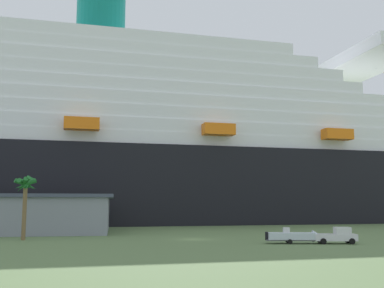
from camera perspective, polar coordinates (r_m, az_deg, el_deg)
ground_plane at (r=101.12m, az=-2.72°, el=-10.36°), size 600.00×600.00×0.00m
cruise_ship at (r=133.25m, az=-0.70°, el=-1.13°), size 232.10×55.45×69.44m
pickup_truck at (r=66.43m, az=17.34°, el=-10.71°), size 5.89×3.17×2.20m
small_boat_on_trailer at (r=65.26m, az=12.62°, el=-11.00°), size 8.51×3.16×2.15m
palm_tree at (r=73.95m, az=-19.77°, el=-5.26°), size 3.54×3.48×9.48m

